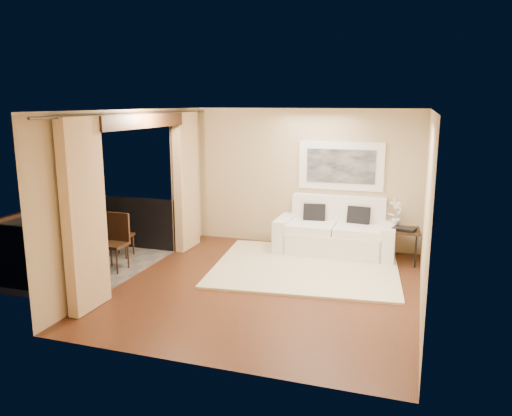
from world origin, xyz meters
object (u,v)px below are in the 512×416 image
at_px(balcony_chair_near, 116,237).
at_px(ice_bucket, 62,215).
at_px(orchid, 396,213).
at_px(bistro_table, 65,227).
at_px(balcony_chair_far, 119,232).
at_px(sofa, 336,234).
at_px(side_table, 403,233).

relative_size(balcony_chair_near, ice_bucket, 4.81).
xyz_separation_m(orchid, bistro_table, (-5.48, -2.10, -0.20)).
bearing_deg(balcony_chair_near, ice_bucket, 179.17).
distance_m(balcony_chair_near, ice_bucket, 1.15).
relative_size(balcony_chair_far, balcony_chair_near, 0.89).
bearing_deg(orchid, ice_bucket, -160.46).
relative_size(sofa, side_table, 3.59).
height_order(sofa, orchid, orchid).
xyz_separation_m(balcony_chair_far, ice_bucket, (-0.81, -0.52, 0.36)).
height_order(balcony_chair_far, balcony_chair_near, balcony_chair_near).
distance_m(balcony_chair_far, ice_bucket, 1.02).
bearing_deg(balcony_chair_far, orchid, -168.22).
bearing_deg(sofa, orchid, -2.15).
xyz_separation_m(balcony_chair_near, ice_bucket, (-1.11, 0.02, 0.29)).
xyz_separation_m(side_table, bistro_table, (-5.63, -1.92, 0.11)).
xyz_separation_m(sofa, balcony_chair_far, (-3.73, -1.50, 0.12)).
bearing_deg(side_table, orchid, 130.31).
xyz_separation_m(bistro_table, ice_bucket, (-0.14, 0.11, 0.18)).
distance_m(bistro_table, balcony_chair_far, 0.94).
height_order(side_table, bistro_table, bistro_table).
bearing_deg(ice_bucket, side_table, 17.47).
relative_size(sofa, orchid, 4.33).
bearing_deg(sofa, ice_bucket, -156.40).
bearing_deg(side_table, balcony_chair_far, -165.39).
height_order(sofa, bistro_table, sofa).
relative_size(balcony_chair_far, ice_bucket, 4.29).
bearing_deg(balcony_chair_far, side_table, -170.62).
relative_size(orchid, balcony_chair_far, 0.59).
distance_m(side_table, balcony_chair_far, 5.13).
bearing_deg(bistro_table, balcony_chair_far, 43.20).
relative_size(sofa, ice_bucket, 11.03).
relative_size(orchid, bistro_table, 0.67).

